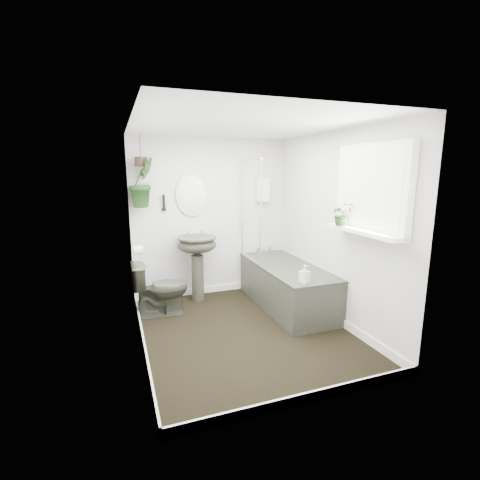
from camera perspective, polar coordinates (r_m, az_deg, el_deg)
name	(u,v)px	position (r m, az deg, el deg)	size (l,w,h in m)	color
floor	(244,331)	(4.20, 0.72, -14.71)	(2.30, 2.80, 0.02)	black
ceiling	(245,124)	(3.80, 0.81, 18.51)	(2.30, 2.80, 0.02)	white
wall_back	(211,218)	(5.16, -4.79, 3.69)	(2.30, 0.02, 2.30)	silver
wall_front	(313,266)	(2.60, 11.86, -4.23)	(2.30, 0.02, 2.30)	silver
wall_left	(136,241)	(3.60, -16.77, -0.13)	(0.02, 2.80, 2.30)	silver
wall_right	(334,228)	(4.38, 15.12, 1.94)	(0.02, 2.80, 2.30)	silver
skirting	(244,326)	(4.18, 0.72, -13.97)	(2.30, 2.80, 0.10)	white
bathtub	(286,286)	(4.82, 7.61, -7.47)	(0.72, 1.72, 0.58)	#2F3127
bath_screen	(251,211)	(4.90, 1.82, 4.84)	(0.04, 0.72, 1.40)	silver
shower_box	(263,190)	(5.33, 3.76, 8.26)	(0.20, 0.10, 0.35)	white
oval_mirror	(192,194)	(5.02, -7.87, 7.42)	(0.46, 0.03, 0.62)	beige
wall_sconce	(164,202)	(4.95, -12.37, 6.05)	(0.04, 0.04, 0.22)	black
toilet_roll_holder	(138,250)	(4.34, -16.36, -1.57)	(0.11, 0.11, 0.11)	white
window_recess	(372,189)	(3.73, 20.82, 7.76)	(0.08, 1.00, 0.90)	white
window_sill	(363,231)	(3.73, 19.55, 1.34)	(0.18, 1.00, 0.04)	white
window_blinds	(368,190)	(3.70, 20.29, 7.77)	(0.01, 0.86, 0.76)	white
toilet	(160,288)	(4.61, -12.94, -7.72)	(0.39, 0.69, 0.70)	#2F3127
pedestal_sink	(198,269)	(4.98, -6.99, -4.67)	(0.55, 0.47, 0.94)	#2F3127
sill_plant	(342,214)	(3.92, 16.35, 4.10)	(0.22, 0.19, 0.25)	black
hanging_plant	(142,182)	(4.80, -15.77, 9.08)	(0.36, 0.29, 0.65)	black
soap_bottle	(305,274)	(4.02, 10.56, -5.50)	(0.09, 0.09, 0.21)	#2E2A29
hanging_pot	(141,162)	(4.80, -15.95, 12.25)	(0.16, 0.16, 0.12)	black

